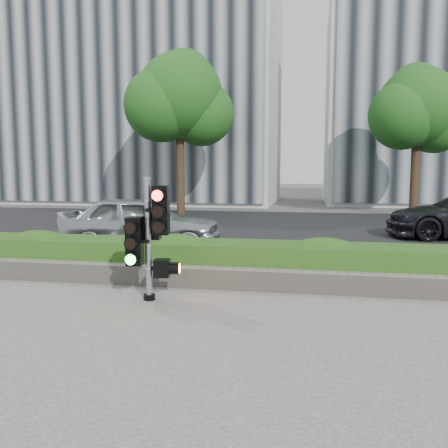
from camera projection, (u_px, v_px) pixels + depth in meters
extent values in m
plane|color=#51514C|center=(209.00, 327.00, 6.15)|extent=(120.00, 120.00, 0.00)
cube|color=#9E9389|center=(141.00, 429.00, 3.70)|extent=(16.00, 11.00, 0.03)
cube|color=black|center=(274.00, 229.00, 15.91)|extent=(60.00, 13.00, 0.02)
cube|color=gray|center=(244.00, 271.00, 9.21)|extent=(60.00, 0.25, 0.12)
cube|color=gray|center=(234.00, 278.00, 7.98)|extent=(12.00, 0.32, 0.34)
cube|color=#4E902C|center=(240.00, 261.00, 8.59)|extent=(12.00, 1.00, 0.68)
cube|color=#B7B7B2|center=(147.00, 80.00, 29.38)|extent=(16.00, 9.00, 15.00)
cylinder|color=black|center=(180.00, 169.00, 20.89)|extent=(0.36, 0.36, 4.03)
sphere|color=#1C4E16|center=(180.00, 96.00, 20.53)|extent=(3.74, 3.74, 3.74)
sphere|color=#1C4E16|center=(201.00, 113.00, 20.80)|extent=(2.88, 2.88, 2.88)
sphere|color=#1C4E16|center=(161.00, 105.00, 20.29)|extent=(3.17, 3.17, 3.17)
sphere|color=#1C4E16|center=(184.00, 78.00, 21.13)|extent=(2.59, 2.59, 2.59)
cylinder|color=black|center=(415.00, 175.00, 20.05)|extent=(0.36, 0.36, 3.58)
sphere|color=#1C4E16|center=(418.00, 107.00, 19.73)|extent=(3.33, 3.33, 3.33)
sphere|color=#1C4E16|center=(435.00, 123.00, 19.97)|extent=(2.56, 2.56, 2.56)
sphere|color=#1C4E16|center=(403.00, 115.00, 19.51)|extent=(2.82, 2.82, 2.82)
sphere|color=#1C4E16|center=(416.00, 90.00, 20.26)|extent=(2.30, 2.30, 2.30)
cylinder|color=black|center=(149.00, 297.00, 7.30)|extent=(0.18, 0.18, 0.09)
cylinder|color=gray|center=(148.00, 241.00, 7.19)|extent=(0.09, 0.09, 1.84)
cylinder|color=gray|center=(147.00, 179.00, 7.09)|extent=(0.12, 0.12, 0.04)
cube|color=#FF1107|center=(161.00, 210.00, 7.10)|extent=(0.26, 0.26, 0.74)
cube|color=#14E51E|center=(135.00, 241.00, 7.18)|extent=(0.26, 0.26, 0.74)
cube|color=black|center=(153.00, 223.00, 7.37)|extent=(0.26, 0.26, 0.50)
cube|color=orange|center=(162.00, 268.00, 7.26)|extent=(0.26, 0.26, 0.27)
imported|color=#A8ABB0|center=(141.00, 223.00, 11.85)|extent=(4.17, 2.13, 1.36)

